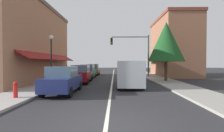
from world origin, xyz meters
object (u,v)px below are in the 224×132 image
at_px(parked_car_second_left, 81,74).
at_px(van_in_lane, 129,73).
at_px(parked_car_third_left, 88,71).
at_px(traffic_signal_mast_arm, 135,48).
at_px(street_lamp_left_near, 51,51).
at_px(parked_car_nearest_left, 63,80).
at_px(parked_car_far_left, 94,69).
at_px(fire_hydrant, 15,90).
at_px(tree_right_near, 166,42).

relative_size(parked_car_second_left, van_in_lane, 0.79).
xyz_separation_m(parked_car_second_left, parked_car_third_left, (-0.11, 4.46, 0.00)).
distance_m(traffic_signal_mast_arm, street_lamp_left_near, 11.83).
bearing_deg(van_in_lane, street_lamp_left_near, -176.79).
xyz_separation_m(parked_car_nearest_left, street_lamp_left_near, (-1.91, 2.97, 2.05)).
bearing_deg(parked_car_far_left, parked_car_second_left, -89.96).
relative_size(van_in_lane, fire_hydrant, 6.02).
bearing_deg(parked_car_third_left, van_in_lane, -55.75).
bearing_deg(tree_right_near, street_lamp_left_near, -161.37).
bearing_deg(parked_car_second_left, street_lamp_left_near, -128.72).
bearing_deg(street_lamp_left_near, van_in_lane, 1.52).
distance_m(parked_car_third_left, fire_hydrant, 12.00).
bearing_deg(street_lamp_left_near, parked_car_nearest_left, -57.23).
xyz_separation_m(parked_car_nearest_left, parked_car_far_left, (-0.06, 15.71, 0.00)).
bearing_deg(parked_car_far_left, van_in_lane, -70.19).
bearing_deg(parked_car_second_left, tree_right_near, 5.06).
relative_size(parked_car_third_left, street_lamp_left_near, 0.96).
bearing_deg(tree_right_near, van_in_lane, -140.32).
relative_size(street_lamp_left_near, fire_hydrant, 4.92).
height_order(street_lamp_left_near, tree_right_near, tree_right_near).
distance_m(van_in_lane, fire_hydrant, 8.27).
xyz_separation_m(parked_car_third_left, tree_right_near, (8.75, -3.45, 3.27)).
relative_size(parked_car_nearest_left, street_lamp_left_near, 0.96).
relative_size(van_in_lane, street_lamp_left_near, 1.22).
bearing_deg(fire_hydrant, parked_car_second_left, 74.87).
xyz_separation_m(parked_car_far_left, traffic_signal_mast_arm, (6.15, -4.09, 3.03)).
bearing_deg(parked_car_second_left, traffic_signal_mast_arm, 43.51).
xyz_separation_m(parked_car_second_left, parked_car_far_left, (-0.08, 10.19, 0.00)).
relative_size(parked_car_nearest_left, tree_right_near, 0.66).
height_order(parked_car_nearest_left, tree_right_near, tree_right_near).
height_order(parked_car_third_left, van_in_lane, van_in_lane).
height_order(parked_car_nearest_left, traffic_signal_mast_arm, traffic_signal_mast_arm).
distance_m(parked_car_nearest_left, tree_right_near, 11.33).
height_order(van_in_lane, fire_hydrant, van_in_lane).
distance_m(parked_car_nearest_left, parked_car_far_left, 15.71).
distance_m(parked_car_far_left, van_in_lane, 13.40).
distance_m(parked_car_far_left, fire_hydrant, 17.69).
bearing_deg(parked_car_third_left, fire_hydrant, -99.08).
bearing_deg(fire_hydrant, traffic_signal_mast_arm, 59.11).
distance_m(parked_car_second_left, parked_car_far_left, 10.19).
bearing_deg(parked_car_far_left, traffic_signal_mast_arm, -34.05).
distance_m(parked_car_far_left, street_lamp_left_near, 13.04).
bearing_deg(parked_car_third_left, street_lamp_left_near, -104.61).
bearing_deg(tree_right_near, fire_hydrant, -141.70).
height_order(parked_car_second_left, tree_right_near, tree_right_near).
bearing_deg(parked_car_third_left, tree_right_near, -21.52).
xyz_separation_m(street_lamp_left_near, fire_hydrant, (-0.07, -4.84, -2.38)).
xyz_separation_m(parked_car_third_left, fire_hydrant, (-1.89, -11.85, -0.33)).
height_order(street_lamp_left_near, fire_hydrant, street_lamp_left_near).
bearing_deg(traffic_signal_mast_arm, street_lamp_left_near, -132.78).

